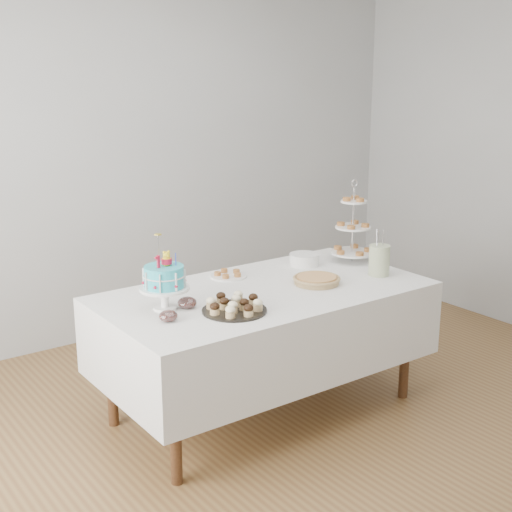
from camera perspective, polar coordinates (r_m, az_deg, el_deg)
floor at (r=4.24m, az=3.13°, el=-13.71°), size 5.00×5.00×0.00m
walls at (r=3.77m, az=3.43°, el=4.54°), size 5.04×4.04×2.70m
table at (r=4.22m, az=0.67°, el=-5.66°), size 1.92×1.02×0.77m
birthday_cake at (r=3.82m, az=-7.32°, el=-2.67°), size 0.27×0.27×0.41m
cupcake_tray at (r=3.78m, az=-1.74°, el=-3.91°), size 0.35×0.35×0.08m
pie at (r=4.27m, az=4.87°, el=-1.88°), size 0.28×0.28×0.05m
tiered_stand at (r=4.73m, az=7.76°, el=2.27°), size 0.28×0.28×0.55m
plate_stack at (r=4.65m, az=3.88°, el=-0.28°), size 0.19×0.19×0.08m
pastry_plate at (r=4.39m, az=-2.23°, el=-1.49°), size 0.23×0.23×0.03m
jam_bowl_a at (r=3.67m, az=-7.04°, el=-4.79°), size 0.10×0.10×0.06m
jam_bowl_b at (r=3.85m, az=-5.53°, el=-3.75°), size 0.10×0.10×0.06m
utensil_pitcher at (r=4.47m, az=9.84°, el=-0.24°), size 0.14×0.13×0.29m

